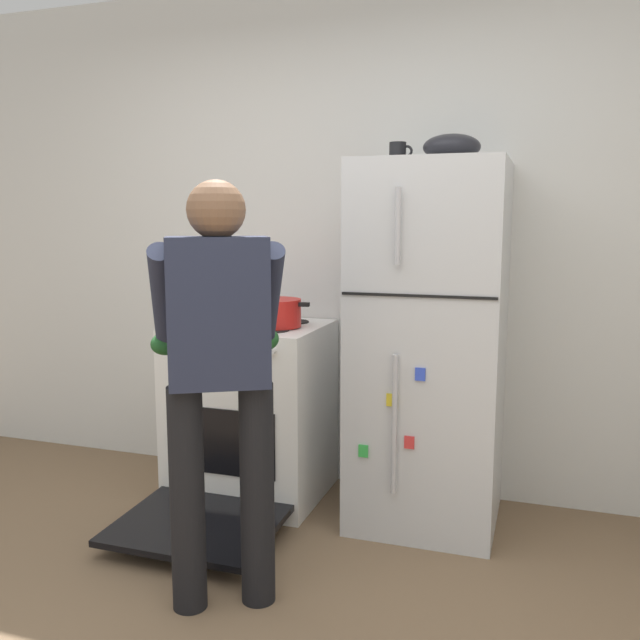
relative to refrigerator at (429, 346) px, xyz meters
The scene contains 8 objects.
kitchen_wall_back 0.80m from the refrigerator, 143.21° to the left, with size 6.00×0.10×2.70m, color silver.
refrigerator is the anchor object (origin of this frame).
stove_range 1.02m from the refrigerator, behind, with size 0.76×1.23×0.92m.
person_cook 1.16m from the refrigerator, 122.28° to the right, with size 0.66×0.71×1.60m.
red_pot 0.79m from the refrigerator, behind, with size 0.36×0.26×0.14m.
coffee_mug 0.93m from the refrigerator, 164.16° to the left, with size 0.11×0.08×0.10m.
pepper_mill 1.26m from the refrigerator, behind, with size 0.05×0.05×0.16m, color brown.
mixing_bowl 0.92m from the refrigerator, ahead, with size 0.26×0.26×0.12m, color black.
Camera 1 is at (1.03, -1.60, 1.46)m, focal length 37.96 mm.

